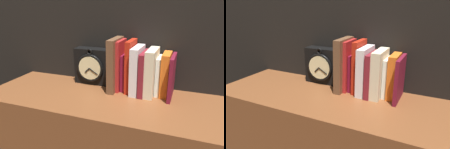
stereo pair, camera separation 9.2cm
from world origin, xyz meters
TOP-DOWN VIEW (x-y plane):
  - clock at (-0.16, 0.15)m, footprint 0.18×0.08m
  - book_slot0_brown at (-0.02, 0.11)m, footprint 0.03×0.15m
  - book_slot1_red at (0.00, 0.12)m, footprint 0.02×0.13m
  - book_slot2_maroon at (0.02, 0.13)m, footprint 0.02×0.11m
  - book_slot3_red at (0.05, 0.12)m, footprint 0.02×0.13m
  - book_slot4_white at (0.08, 0.11)m, footprint 0.04×0.15m
  - book_slot5_maroon at (0.11, 0.11)m, footprint 0.02×0.15m
  - book_slot6_cream at (0.15, 0.11)m, footprint 0.04×0.15m
  - book_slot7_white at (0.18, 0.13)m, footprint 0.02×0.11m
  - book_slot8_orange at (0.21, 0.13)m, footprint 0.03×0.12m
  - book_slot9_maroon at (0.24, 0.11)m, footprint 0.02×0.16m

SIDE VIEW (x-z plane):
  - book_slot7_white at x=0.18m, z-range 0.75..0.92m
  - book_slot2_maroon at x=0.02m, z-range 0.75..0.92m
  - clock at x=-0.16m, z-range 0.74..0.93m
  - book_slot9_maroon at x=0.24m, z-range 0.75..0.93m
  - book_slot8_orange at x=0.21m, z-range 0.75..0.94m
  - book_slot5_maroon at x=0.11m, z-range 0.75..0.94m
  - book_slot6_cream at x=0.15m, z-range 0.75..0.95m
  - book_slot4_white at x=0.08m, z-range 0.75..0.96m
  - book_slot1_red at x=0.00m, z-range 0.75..0.98m
  - book_slot3_red at x=0.05m, z-range 0.75..0.99m
  - book_slot0_brown at x=-0.02m, z-range 0.75..0.99m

